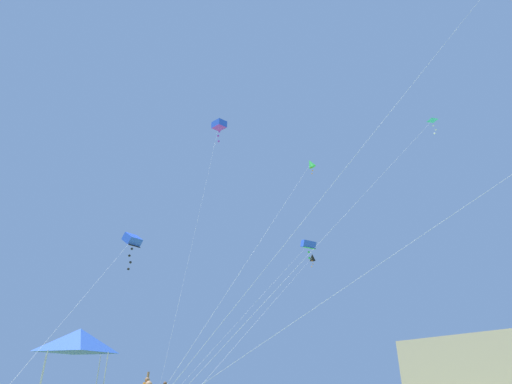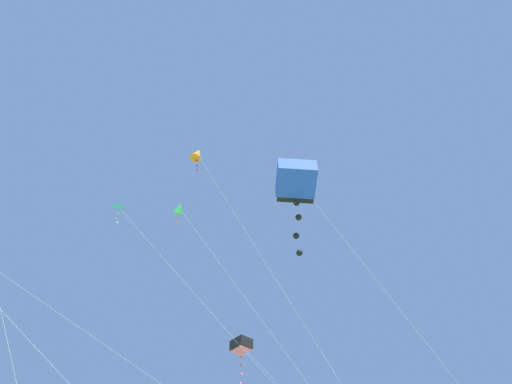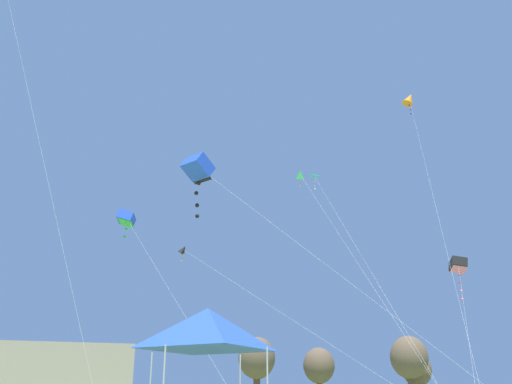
{
  "view_description": "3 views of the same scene",
  "coord_description": "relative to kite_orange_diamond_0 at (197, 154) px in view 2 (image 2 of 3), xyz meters",
  "views": [
    {
      "loc": [
        20.75,
        2.09,
        1.48
      ],
      "look_at": [
        -1.27,
        13.22,
        13.25
      ],
      "focal_mm": 28.0,
      "sensor_mm": 36.0,
      "label": 1
    },
    {
      "loc": [
        -17.18,
        1.17,
        3.4
      ],
      "look_at": [
        3.25,
        11.56,
        14.37
      ],
      "focal_mm": 40.0,
      "sensor_mm": 36.0,
      "label": 2
    },
    {
      "loc": [
        -8.95,
        -13.9,
        1.47
      ],
      "look_at": [
        -1.08,
        12.1,
        11.47
      ],
      "focal_mm": 40.0,
      "sensor_mm": 36.0,
      "label": 3
    }
  ],
  "objects": [
    {
      "name": "kite_orange_diamond_0",
      "position": [
        0.0,
        0.0,
        0.0
      ],
      "size": [
        10.74,
        18.61,
        26.38
      ],
      "color": "silver",
      "rests_on": "ground"
    },
    {
      "name": "kite_blue_box_1",
      "position": [
        -21.15,
        -17.13,
        -15.75
      ],
      "size": [
        11.04,
        6.15,
        10.42
      ],
      "color": "silver",
      "rests_on": "ground"
    },
    {
      "name": "kite_cyan_delta_3",
      "position": [
        -9.39,
        -1.1,
        -8.73
      ],
      "size": [
        1.61,
        17.13,
        17.36
      ],
      "color": "silver",
      "rests_on": "ground"
    },
    {
      "name": "kite_black_box_4",
      "position": [
        -0.48,
        -4.42,
        -15.4
      ],
      "size": [
        10.74,
        14.35,
        10.83
      ],
      "color": "silver",
      "rests_on": "ground"
    },
    {
      "name": "kite_green_diamond_7",
      "position": [
        -13.32,
        -8.09,
        -11.66
      ],
      "size": [
        3.01,
        10.11,
        14.4
      ],
      "color": "silver",
      "rests_on": "ground"
    }
  ]
}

